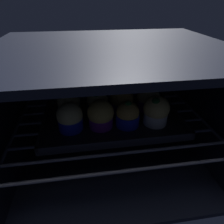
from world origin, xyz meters
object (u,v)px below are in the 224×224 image
Objects in this scene: muffin_row1_col2 at (122,100)px; muffin_row1_col3 at (148,98)px; muffin_row0_col0 at (70,118)px; muffin_row0_col1 at (101,115)px; muffin_row0_col3 at (156,111)px; muffin_row1_col0 at (69,104)px; baking_tray at (112,119)px; muffin_row1_col1 at (97,103)px; muffin_row0_col2 at (128,115)px.

muffin_row1_col2 is 8.07cm from muffin_row1_col3.
muffin_row0_col0 is 0.98× the size of muffin_row0_col1.
muffin_row0_col1 is at bearing 177.40° from muffin_row0_col3.
muffin_row0_col3 is (22.83, -0.67, 0.44)cm from muffin_row0_col0.
muffin_row1_col0 is (-0.51, 7.23, 0.12)cm from muffin_row0_col0.
muffin_row1_col3 is at bearing -0.53° from muffin_row1_col2.
muffin_row0_col0 is 7.95cm from muffin_row0_col1.
muffin_row0_col1 is 14.90cm from muffin_row0_col3.
baking_tray is at bearing 17.33° from muffin_row0_col0.
muffin_row1_col2 is (7.34, 0.01, 0.46)cm from muffin_row1_col1.
muffin_row0_col1 is 0.96× the size of muffin_row1_col3.
muffin_row0_col3 is 1.06× the size of muffin_row1_col0.
baking_tray is 5.23× the size of muffin_row0_col2.
muffin_row1_col3 is (15.17, 7.42, 0.04)cm from muffin_row0_col1.
muffin_row1_col3 reaches higher than muffin_row0_col0.
muffin_row0_col2 is (3.60, -4.00, 3.64)cm from baking_tray.
muffin_row0_col1 is 7.17cm from muffin_row0_col2.
muffin_row0_col3 is 8.11cm from muffin_row1_col3.
muffin_row1_col0 is at bearing -178.15° from muffin_row1_col1.
muffin_row1_col0 is at bearing 161.31° from muffin_row0_col3.
muffin_row0_col2 is 0.92× the size of muffin_row1_col3.
baking_tray is 12.69cm from muffin_row0_col0.
muffin_row1_col0 is 15.56cm from muffin_row1_col2.
muffin_row1_col2 reaches higher than baking_tray.
muffin_row1_col1 is at bearing -179.91° from muffin_row1_col2.
muffin_row0_col2 is 7.93cm from muffin_row1_col2.
baking_tray is at bearing -132.18° from muffin_row1_col2.
muffin_row1_col2 is at bearing 26.51° from muffin_row0_col0.
muffin_row1_col1 reaches higher than baking_tray.
muffin_row1_col3 is (8.07, -0.07, -0.09)cm from muffin_row1_col2.
muffin_row0_col2 is 10.82cm from muffin_row1_col1.
muffin_row1_col1 is 7.35cm from muffin_row1_col2.
muffin_row1_col3 reaches higher than muffin_row0_col2.
muffin_row0_col0 reaches higher than muffin_row0_col2.
muffin_row0_col3 reaches higher than baking_tray.
baking_tray is 4.88× the size of muffin_row1_col2.
muffin_row0_col2 is 1.03× the size of muffin_row1_col1.
muffin_row0_col1 is 11.12cm from muffin_row1_col0.
muffin_row0_col3 reaches higher than muffin_row1_col0.
baking_tray is at bearing 132.00° from muffin_row0_col2.
muffin_row0_col1 is 1.04× the size of muffin_row0_col2.
baking_tray is at bearing 45.28° from muffin_row0_col1.
muffin_row1_col0 is at bearing -179.51° from muffin_row1_col3.
muffin_row0_col1 reaches higher than muffin_row0_col0.
muffin_row0_col0 reaches higher than muffin_row1_col1.
muffin_row0_col3 is at bearing -2.60° from muffin_row0_col1.
muffin_row0_col1 is at bearing -133.42° from muffin_row1_col2.
muffin_row1_col2 is (7.10, 7.50, 0.13)cm from muffin_row0_col1.
muffin_row0_col1 is (-3.55, -3.58, 4.05)cm from baking_tray.
muffin_row1_col2 is (15.04, 7.50, 0.18)cm from muffin_row0_col0.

